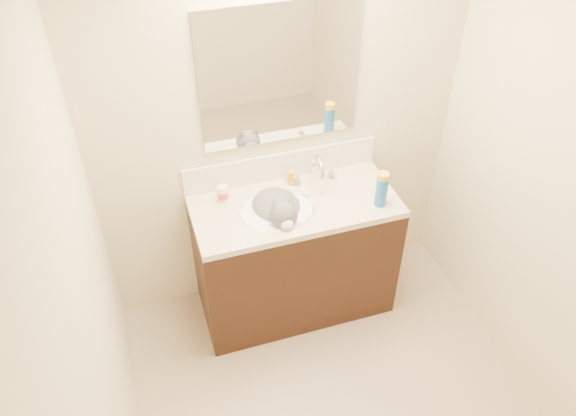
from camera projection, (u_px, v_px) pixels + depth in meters
room_shell at (377, 230)px, 2.13m from camera, size 2.24×2.54×2.52m
vanity_cabinet at (295, 259)px, 3.54m from camera, size 1.20×0.55×0.82m
counter_slab at (295, 206)px, 3.26m from camera, size 1.20×0.55×0.04m
basin at (277, 220)px, 3.24m from camera, size 0.45×0.36×0.14m
faucet at (317, 172)px, 3.34m from camera, size 0.28×0.20×0.21m
cat at (278, 211)px, 3.23m from camera, size 0.34×0.43×0.33m
backsplash at (282, 166)px, 3.38m from camera, size 1.20×0.02×0.18m
mirror at (281, 76)px, 3.01m from camera, size 0.90×0.02×0.80m
pill_bottle at (223, 194)px, 3.23m from camera, size 0.07×0.07×0.11m
pill_label at (223, 195)px, 3.24m from camera, size 0.08×0.08×0.04m
silver_jar at (289, 179)px, 3.39m from camera, size 0.05×0.05×0.06m
amber_bottle at (291, 178)px, 3.36m from camera, size 0.05×0.05×0.09m
toothbrush at (307, 196)px, 3.29m from camera, size 0.05×0.15×0.01m
toothbrush_head at (307, 196)px, 3.29m from camera, size 0.02×0.03×0.02m
spray_can at (381, 191)px, 3.18m from camera, size 0.09×0.09×0.19m
spray_cap at (383, 176)px, 3.11m from camera, size 0.09×0.09×0.04m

